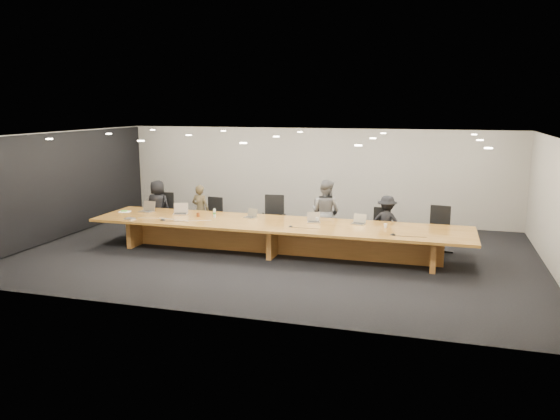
% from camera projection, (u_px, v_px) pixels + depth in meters
% --- Properties ---
extents(ground, '(12.00, 12.00, 0.00)m').
position_uv_depth(ground, '(276.00, 253.00, 13.01)').
color(ground, black).
rests_on(ground, ground).
extents(back_wall, '(12.00, 0.02, 2.80)m').
position_uv_depth(back_wall, '(314.00, 175.00, 16.51)').
color(back_wall, beige).
rests_on(back_wall, ground).
extents(left_wall_panel, '(0.08, 7.84, 2.74)m').
position_uv_depth(left_wall_panel, '(61.00, 186.00, 14.39)').
color(left_wall_panel, black).
rests_on(left_wall_panel, ground).
extents(conference_table, '(9.00, 1.80, 0.75)m').
position_uv_depth(conference_table, '(276.00, 232.00, 12.91)').
color(conference_table, brown).
rests_on(conference_table, ground).
extents(chair_far_left, '(0.64, 0.64, 1.12)m').
position_uv_depth(chair_far_left, '(163.00, 213.00, 15.03)').
color(chair_far_left, black).
rests_on(chair_far_left, ground).
extents(chair_left, '(0.59, 0.59, 1.03)m').
position_uv_depth(chair_left, '(212.00, 216.00, 14.79)').
color(chair_left, black).
rests_on(chair_left, ground).
extents(chair_mid_left, '(0.66, 0.66, 1.20)m').
position_uv_depth(chair_mid_left, '(273.00, 218.00, 14.12)').
color(chair_mid_left, black).
rests_on(chair_mid_left, ground).
extents(chair_mid_right, '(0.65, 0.65, 1.10)m').
position_uv_depth(chair_mid_right, '(320.00, 221.00, 13.96)').
color(chair_mid_right, black).
rests_on(chair_mid_right, ground).
extents(chair_right, '(0.59, 0.59, 1.01)m').
position_uv_depth(chair_right, '(379.00, 228.00, 13.41)').
color(chair_right, black).
rests_on(chair_right, ground).
extents(chair_far_right, '(0.66, 0.66, 1.13)m').
position_uv_depth(chair_far_right, '(438.00, 229.00, 12.98)').
color(chair_far_right, black).
rests_on(chair_far_right, ground).
extents(person_a, '(0.72, 0.47, 1.46)m').
position_uv_depth(person_a, '(158.00, 206.00, 15.03)').
color(person_a, black).
rests_on(person_a, ground).
extents(person_b, '(0.53, 0.38, 1.38)m').
position_uv_depth(person_b, '(200.00, 210.00, 14.77)').
color(person_b, '#3F3522').
rests_on(person_b, ground).
extents(person_c, '(0.96, 0.85, 1.64)m').
position_uv_depth(person_c, '(326.00, 212.00, 13.78)').
color(person_c, '#5B5B5D').
rests_on(person_c, ground).
extents(person_d, '(0.93, 0.64, 1.32)m').
position_uv_depth(person_d, '(387.00, 222.00, 13.31)').
color(person_d, black).
rests_on(person_d, ground).
extents(laptop_a, '(0.39, 0.30, 0.28)m').
position_uv_depth(laptop_a, '(146.00, 207.00, 14.14)').
color(laptop_a, '#C4B096').
rests_on(laptop_a, conference_table).
extents(laptop_b, '(0.42, 0.36, 0.28)m').
position_uv_depth(laptop_b, '(180.00, 209.00, 13.83)').
color(laptop_b, '#C5AF97').
rests_on(laptop_b, conference_table).
extents(laptop_c, '(0.35, 0.31, 0.23)m').
position_uv_depth(laptop_c, '(250.00, 213.00, 13.40)').
color(laptop_c, '#BFB291').
rests_on(laptop_c, conference_table).
extents(laptop_d, '(0.36, 0.30, 0.24)m').
position_uv_depth(laptop_d, '(314.00, 217.00, 12.88)').
color(laptop_d, tan).
rests_on(laptop_d, conference_table).
extents(laptop_e, '(0.34, 0.28, 0.24)m').
position_uv_depth(laptop_e, '(358.00, 219.00, 12.69)').
color(laptop_e, '#BDAF91').
rests_on(laptop_e, conference_table).
extents(water_bottle, '(0.07, 0.07, 0.21)m').
position_uv_depth(water_bottle, '(214.00, 213.00, 13.47)').
color(water_bottle, silver).
rests_on(water_bottle, conference_table).
extents(amber_mug, '(0.10, 0.10, 0.10)m').
position_uv_depth(amber_mug, '(198.00, 215.00, 13.55)').
color(amber_mug, brown).
rests_on(amber_mug, conference_table).
extents(paper_cup_near, '(0.11, 0.11, 0.10)m').
position_uv_depth(paper_cup_near, '(317.00, 220.00, 12.99)').
color(paper_cup_near, silver).
rests_on(paper_cup_near, conference_table).
extents(paper_cup_far, '(0.09, 0.09, 0.09)m').
position_uv_depth(paper_cup_far, '(385.00, 226.00, 12.34)').
color(paper_cup_far, white).
rests_on(paper_cup_far, conference_table).
extents(notepad, '(0.32, 0.28, 0.02)m').
position_uv_depth(notepad, '(125.00, 212.00, 14.14)').
color(notepad, white).
rests_on(notepad, conference_table).
extents(lime_gadget, '(0.16, 0.11, 0.02)m').
position_uv_depth(lime_gadget, '(124.00, 211.00, 14.15)').
color(lime_gadget, '#62C635').
rests_on(lime_gadget, notepad).
extents(av_box, '(0.26, 0.21, 0.03)m').
position_uv_depth(av_box, '(130.00, 219.00, 13.22)').
color(av_box, '#B6B6BC').
rests_on(av_box, conference_table).
extents(mic_left, '(0.17, 0.17, 0.03)m').
position_uv_depth(mic_left, '(163.00, 220.00, 13.14)').
color(mic_left, black).
rests_on(mic_left, conference_table).
extents(mic_center, '(0.14, 0.14, 0.03)m').
position_uv_depth(mic_center, '(291.00, 226.00, 12.44)').
color(mic_center, black).
rests_on(mic_center, conference_table).
extents(mic_right, '(0.15, 0.15, 0.03)m').
position_uv_depth(mic_right, '(393.00, 234.00, 11.66)').
color(mic_right, black).
rests_on(mic_right, conference_table).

